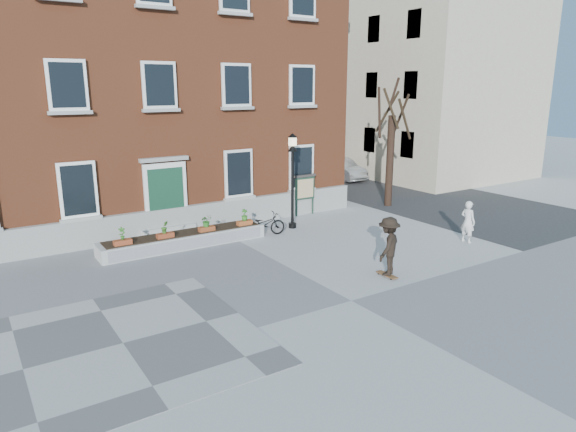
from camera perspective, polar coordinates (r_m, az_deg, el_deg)
ground at (r=14.51m, az=7.04°, el=-9.33°), size 100.00×100.00×0.00m
checker_patch at (r=12.81m, az=-17.86°, el=-13.31°), size 6.00×6.00×0.01m
bicycle at (r=20.25m, az=-2.71°, el=-0.95°), size 1.84×0.88×0.93m
parked_car at (r=32.68m, az=5.86°, el=5.24°), size 1.61×4.12×1.34m
bystander at (r=20.51m, az=19.35°, el=-0.59°), size 0.42×0.61×1.60m
brick_building at (r=24.99m, az=-18.14°, el=14.81°), size 18.40×10.85×12.60m
planter_assembly at (r=19.32m, az=-11.40°, el=-2.47°), size 6.20×1.12×1.15m
bare_tree at (r=25.47m, az=11.32°, el=7.29°), size 1.83×1.83×6.16m
side_street at (r=40.06m, az=9.11°, el=15.92°), size 15.20×36.00×14.50m
lamp_post at (r=20.96m, az=0.50°, el=5.40°), size 0.40×0.40×3.93m
notice_board at (r=23.35m, az=1.89°, el=3.13°), size 1.10×0.16×1.87m
skateboarder at (r=16.09m, az=11.10°, el=-3.32°), size 1.37×1.16×1.91m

